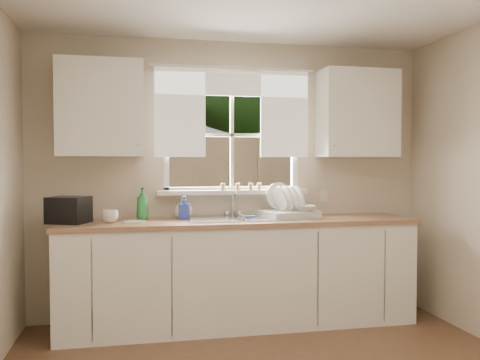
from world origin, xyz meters
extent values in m
cube|color=beige|center=(0.00, 2.00, 0.57)|extent=(3.60, 0.02, 1.15)
cube|color=beige|center=(0.00, 2.00, 2.33)|extent=(3.60, 0.02, 0.35)
cube|color=beige|center=(-1.20, 2.00, 1.65)|extent=(1.20, 0.02, 1.00)
cube|color=beige|center=(1.20, 2.00, 1.65)|extent=(1.20, 0.02, 1.00)
cube|color=white|center=(0.00, 2.02, 1.15)|extent=(1.30, 0.06, 0.05)
cube|color=white|center=(0.00, 2.02, 2.15)|extent=(1.30, 0.06, 0.05)
cube|color=white|center=(-0.60, 2.02, 1.65)|extent=(0.05, 0.06, 1.05)
cube|color=white|center=(0.60, 2.02, 1.65)|extent=(0.05, 0.06, 1.05)
cube|color=white|center=(0.00, 2.02, 1.65)|extent=(0.03, 0.04, 1.00)
cube|color=white|center=(0.00, 2.02, 1.65)|extent=(1.20, 0.04, 0.03)
cube|color=white|center=(0.00, 1.96, 1.13)|extent=(1.38, 0.14, 0.04)
cylinder|color=white|center=(0.00, 1.94, 2.25)|extent=(1.50, 0.02, 0.02)
cube|color=white|center=(-0.48, 1.95, 1.85)|extent=(0.45, 0.02, 0.80)
cube|color=white|center=(0.48, 1.95, 1.85)|extent=(0.45, 0.02, 0.80)
cube|color=white|center=(0.00, 1.95, 2.10)|extent=(1.40, 0.02, 0.20)
cube|color=white|center=(0.00, 1.68, 0.43)|extent=(3.00, 0.62, 0.87)
cube|color=#9C6D4E|center=(0.00, 1.68, 0.89)|extent=(3.04, 0.65, 0.04)
cube|color=white|center=(-1.15, 1.82, 1.85)|extent=(0.70, 0.33, 0.80)
cube|color=white|center=(1.15, 1.82, 1.85)|extent=(0.70, 0.33, 0.80)
cube|color=beige|center=(0.88, 1.99, 1.08)|extent=(0.08, 0.01, 0.12)
cylinder|color=brown|center=(0.04, 1.94, 1.18)|extent=(0.04, 0.04, 0.06)
cylinder|color=brown|center=(0.16, 1.94, 1.18)|extent=(0.04, 0.04, 0.06)
cylinder|color=brown|center=(0.24, 1.94, 1.18)|extent=(0.04, 0.04, 0.06)
cylinder|color=brown|center=(-0.10, 1.94, 1.18)|extent=(0.04, 0.04, 0.06)
cube|color=#335421|center=(0.00, 7.00, -0.02)|extent=(20.00, 10.00, 0.02)
cube|color=#9C7656|center=(0.00, 5.00, 0.90)|extent=(8.00, 0.10, 1.80)
cube|color=#5B1318|center=(-1.20, 8.50, 1.10)|extent=(3.00, 3.00, 2.20)
cube|color=black|center=(-1.20, 8.50, 2.35)|extent=(3.20, 3.20, 0.30)
cylinder|color=#423021|center=(1.40, 8.00, 1.60)|extent=(0.36, 0.36, 3.20)
sphere|color=#214716|center=(1.40, 8.00, 4.00)|extent=(4.00, 4.00, 4.00)
sphere|color=#214716|center=(0.30, 9.50, 4.50)|extent=(3.20, 3.20, 3.20)
cube|color=#B7B7BC|center=(0.00, 1.71, 0.83)|extent=(0.84, 0.46, 0.18)
cube|color=#B7B7BC|center=(0.00, 1.71, 0.92)|extent=(0.88, 0.50, 0.01)
cube|color=#B7B7BC|center=(0.00, 1.71, 0.89)|extent=(0.02, 0.41, 0.14)
cylinder|color=silver|center=(0.00, 1.96, 1.02)|extent=(0.03, 0.03, 0.22)
cylinder|color=silver|center=(0.00, 1.88, 1.13)|extent=(0.02, 0.18, 0.02)
sphere|color=silver|center=(-0.06, 1.96, 0.94)|extent=(0.05, 0.05, 0.05)
sphere|color=silver|center=(0.06, 1.96, 0.94)|extent=(0.05, 0.05, 0.05)
cube|color=silver|center=(0.46, 1.73, 0.94)|extent=(0.53, 0.45, 0.06)
cylinder|color=white|center=(0.41, 1.85, 1.09)|extent=(0.27, 0.14, 0.25)
cylinder|color=white|center=(0.37, 1.71, 1.08)|extent=(0.12, 0.23, 0.22)
cylinder|color=white|center=(0.43, 1.73, 1.08)|extent=(0.12, 0.23, 0.22)
cylinder|color=white|center=(0.49, 1.74, 1.08)|extent=(0.12, 0.23, 0.22)
cylinder|color=white|center=(0.55, 1.76, 1.08)|extent=(0.12, 0.23, 0.22)
imported|color=silver|center=(0.59, 1.69, 1.00)|extent=(0.23, 0.23, 0.05)
imported|color=#2B843F|center=(-0.81, 1.82, 1.05)|extent=(0.12, 0.12, 0.27)
imported|color=#2E3FAD|center=(-0.46, 1.80, 1.01)|extent=(0.11, 0.11, 0.20)
imported|color=#EFEDC5|center=(-0.46, 1.86, 1.01)|extent=(0.20, 0.20, 0.19)
cylinder|color=silver|center=(-0.89, 1.64, 0.92)|extent=(0.19, 0.19, 0.01)
imported|color=silver|center=(-1.08, 1.64, 0.96)|extent=(0.17, 0.17, 0.11)
cube|color=black|center=(-1.40, 1.70, 1.02)|extent=(0.37, 0.35, 0.21)
camera|label=1|loc=(-0.87, -2.57, 1.40)|focal=38.00mm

